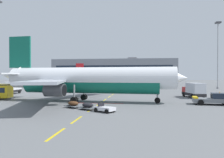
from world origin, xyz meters
TOP-DOWN VIEW (x-y plane):
  - ground at (40.00, 40.00)m, footprint 400.00×400.00m
  - apron_paint_markings at (18.00, 37.41)m, footprint 8.00×94.70m
  - airliner_foreground at (15.21, 24.11)m, footprint 34.81×34.54m
  - pushback_tug at (36.57, 22.50)m, footprint 6.32×3.79m
  - airliner_mid_left at (5.54, 100.23)m, footprint 30.87×29.67m
  - catering_truck at (-8.24, 38.22)m, footprint 2.76×7.03m
  - fuel_service_truck at (36.15, 33.90)m, footprint 3.64×7.32m
  - baggage_train at (17.61, 14.79)m, footprint 8.07×5.80m
  - apron_light_mast_far at (52.55, 68.15)m, footprint 1.80×1.80m
  - terminal_satellite at (7.87, 135.32)m, footprint 80.91×24.43m

SIDE VIEW (x-z plane):
  - ground at x=40.00m, z-range 0.00..0.00m
  - apron_paint_markings at x=18.00m, z-range 0.00..0.01m
  - baggage_train at x=17.61m, z-range -0.05..1.09m
  - pushback_tug at x=36.57m, z-range -0.14..1.94m
  - catering_truck at x=-8.24m, z-range 0.08..3.22m
  - fuel_service_truck at x=36.15m, z-range 0.08..3.22m
  - airliner_mid_left at x=5.54m, z-range -1.96..9.14m
  - airliner_foreground at x=15.21m, z-range -2.15..10.05m
  - terminal_satellite at x=7.87m, z-range -0.79..16.36m
  - apron_light_mast_far at x=52.55m, z-range 2.99..26.93m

